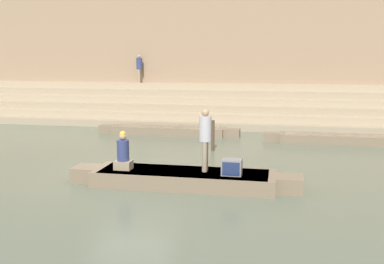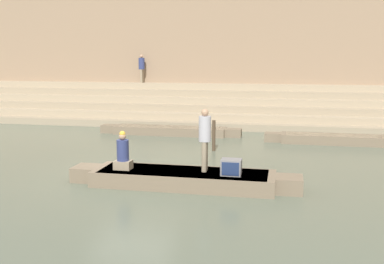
% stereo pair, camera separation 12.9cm
% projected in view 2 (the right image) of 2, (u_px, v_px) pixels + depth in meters
% --- Properties ---
extents(ground_plane, '(120.00, 120.00, 0.00)m').
position_uv_depth(ground_plane, '(131.00, 174.00, 13.78)').
color(ground_plane, '#566051').
extents(ghat_steps, '(36.00, 4.33, 2.04)m').
position_uv_depth(ghat_steps, '(200.00, 109.00, 24.61)').
color(ghat_steps, gray).
rests_on(ghat_steps, ground).
extents(back_wall, '(34.20, 1.28, 7.67)m').
position_uv_depth(back_wall, '(207.00, 52.00, 26.19)').
color(back_wall, '#937A60').
rests_on(back_wall, ground).
extents(rowboat_main, '(6.45, 1.53, 0.42)m').
position_uv_depth(rowboat_main, '(183.00, 178.00, 12.43)').
color(rowboat_main, '#756651').
rests_on(rowboat_main, ground).
extents(person_standing, '(0.34, 0.34, 1.73)m').
position_uv_depth(person_standing, '(205.00, 135.00, 12.25)').
color(person_standing, gray).
rests_on(person_standing, rowboat_main).
extents(person_rowing, '(0.47, 0.37, 1.09)m').
position_uv_depth(person_rowing, '(123.00, 154.00, 12.55)').
color(person_rowing, gray).
rests_on(person_rowing, rowboat_main).
extents(tv_set, '(0.54, 0.43, 0.43)m').
position_uv_depth(tv_set, '(231.00, 167.00, 11.96)').
color(tv_set, slate).
rests_on(tv_set, rowboat_main).
extents(moored_boat_shore, '(6.38, 1.03, 0.37)m').
position_uv_depth(moored_boat_shore, '(343.00, 139.00, 18.45)').
color(moored_boat_shore, '#756651').
rests_on(moored_boat_shore, ground).
extents(moored_boat_distant, '(6.59, 1.03, 0.37)m').
position_uv_depth(moored_boat_distant, '(170.00, 130.00, 20.66)').
color(moored_boat_distant, '#756651').
rests_on(moored_boat_distant, ground).
extents(mooring_post, '(0.13, 0.13, 1.18)m').
position_uv_depth(mooring_post, '(214.00, 136.00, 17.02)').
color(mooring_post, '#473828').
rests_on(mooring_post, ground).
extents(person_on_steps, '(0.35, 0.35, 1.63)m').
position_uv_depth(person_on_steps, '(142.00, 67.00, 26.14)').
color(person_on_steps, gray).
rests_on(person_on_steps, ghat_steps).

